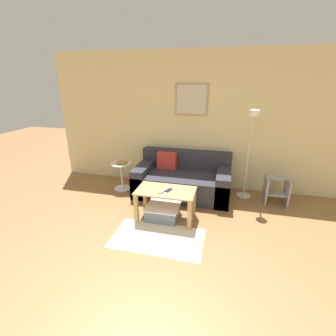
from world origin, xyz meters
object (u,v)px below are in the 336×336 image
object	(u,v)px
couch	(183,180)
storage_bin	(163,212)
coffee_table	(166,197)
remote_control	(162,192)
step_stool	(276,190)
floor_lamp	(250,148)
cell_phone	(169,190)
side_table	(122,173)
book_stack	(122,162)

from	to	relation	value
couch	storage_bin	distance (m)	0.96
coffee_table	remote_control	bearing A→B (deg)	-111.02
coffee_table	step_stool	distance (m)	1.98
floor_lamp	cell_phone	world-z (taller)	floor_lamp
floor_lamp	cell_phone	bearing A→B (deg)	-139.99
couch	side_table	xyz separation A→B (m)	(-1.18, -0.09, 0.05)
coffee_table	cell_phone	size ratio (longest dim) A/B	6.28
floor_lamp	book_stack	size ratio (longest dim) A/B	7.86
floor_lamp	side_table	xyz separation A→B (m)	(-2.31, -0.12, -0.63)
book_stack	step_stool	size ratio (longest dim) A/B	0.45
book_stack	couch	bearing A→B (deg)	4.09
coffee_table	step_stool	size ratio (longest dim) A/B	1.95
floor_lamp	step_stool	bearing A→B (deg)	-0.05
couch	floor_lamp	world-z (taller)	floor_lamp
cell_phone	step_stool	distance (m)	1.95
remote_control	step_stool	xyz separation A→B (m)	(1.76, 1.05, -0.25)
storage_bin	cell_phone	distance (m)	0.40
couch	book_stack	world-z (taller)	couch
storage_bin	coffee_table	bearing A→B (deg)	-12.99
side_table	cell_phone	world-z (taller)	side_table
coffee_table	book_stack	distance (m)	1.39
book_stack	step_stool	world-z (taller)	book_stack
coffee_table	step_stool	world-z (taller)	coffee_table
cell_phone	step_stool	world-z (taller)	cell_phone
book_stack	floor_lamp	bearing A→B (deg)	2.83
couch	side_table	size ratio (longest dim) A/B	3.24
coffee_table	book_stack	xyz separation A→B (m)	(-1.08, 0.86, 0.17)
remote_control	cell_phone	bearing A→B (deg)	68.41
couch	storage_bin	size ratio (longest dim) A/B	3.42
floor_lamp	remote_control	world-z (taller)	floor_lamp
storage_bin	remote_control	bearing A→B (deg)	-79.07
storage_bin	side_table	xyz separation A→B (m)	(-1.05, 0.84, 0.22)
floor_lamp	step_stool	distance (m)	0.88
step_stool	book_stack	bearing A→B (deg)	-177.70
storage_bin	floor_lamp	bearing A→B (deg)	37.44
coffee_table	remote_control	xyz separation A→B (m)	(-0.03, -0.08, 0.12)
step_stool	storage_bin	bearing A→B (deg)	-151.55
storage_bin	cell_phone	size ratio (longest dim) A/B	3.58
storage_bin	book_stack	world-z (taller)	book_stack
cell_phone	book_stack	bearing A→B (deg)	162.46
storage_bin	floor_lamp	world-z (taller)	floor_lamp
book_stack	remote_control	bearing A→B (deg)	-41.85
couch	remote_control	bearing A→B (deg)	-96.35
storage_bin	cell_phone	xyz separation A→B (m)	(0.10, -0.01, 0.38)
side_table	floor_lamp	bearing A→B (deg)	2.96
storage_bin	book_stack	size ratio (longest dim) A/B	2.47
coffee_table	remote_control	world-z (taller)	remote_control
coffee_table	floor_lamp	world-z (taller)	floor_lamp
couch	remote_control	size ratio (longest dim) A/B	11.43
storage_bin	step_stool	xyz separation A→B (m)	(1.77, 0.96, 0.14)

